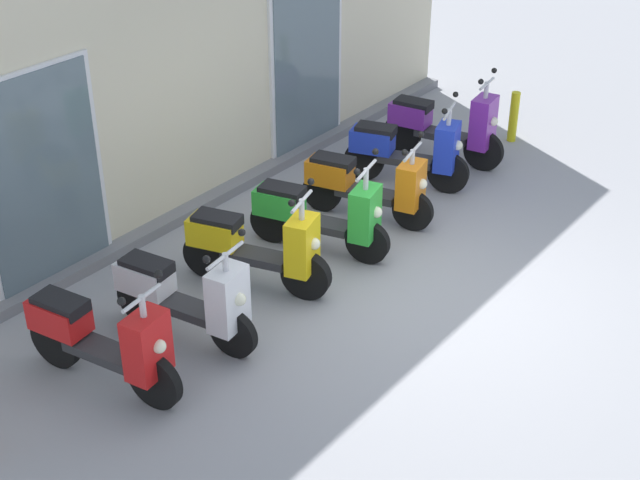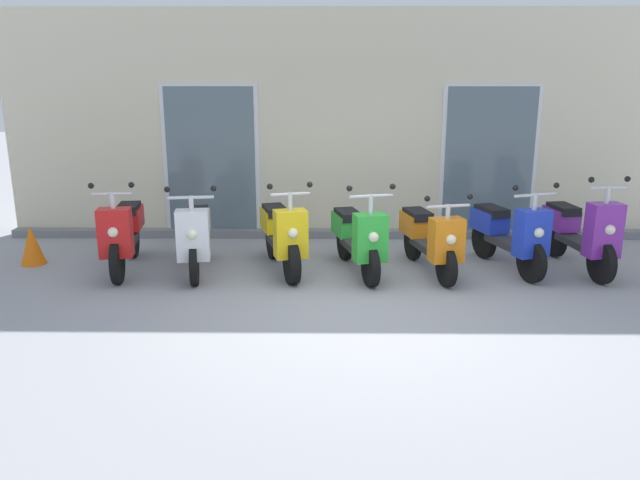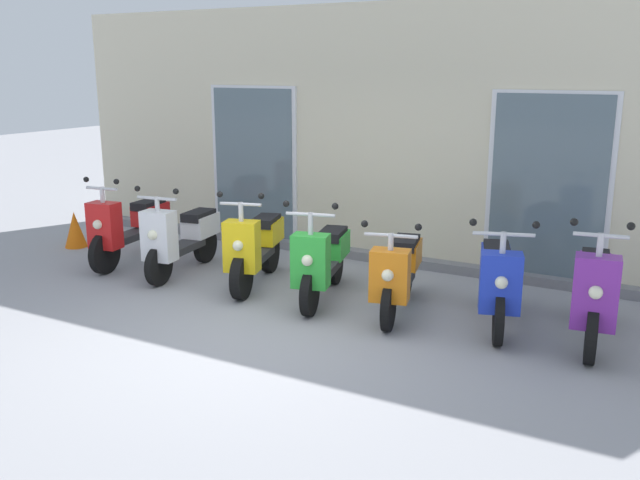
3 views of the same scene
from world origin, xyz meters
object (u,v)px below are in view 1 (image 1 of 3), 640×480
scooter_yellow (257,247)px  scooter_purple (446,125)px  scooter_red (103,339)px  scooter_orange (367,184)px  scooter_blue (408,150)px  scooter_green (320,214)px  curb_bollard (514,117)px  scooter_white (186,295)px

scooter_yellow → scooter_purple: (3.79, 0.06, 0.03)m
scooter_red → scooter_orange: scooter_red is taller
scooter_orange → scooter_blue: bearing=6.3°
scooter_red → scooter_blue: size_ratio=1.07×
scooter_green → scooter_orange: bearing=1.1°
scooter_red → scooter_green: (2.96, -0.07, -0.03)m
scooter_yellow → curb_bollard: (4.93, -0.33, -0.12)m
scooter_white → scooter_purple: scooter_purple is taller
scooter_purple → scooter_white: bearing=-178.4°
scooter_red → scooter_yellow: bearing=0.2°
scooter_white → curb_bollard: bearing=-2.5°
scooter_white → scooter_blue: (3.96, 0.13, 0.00)m
scooter_red → scooter_white: bearing=-4.0°
scooter_white → scooter_yellow: 1.08m
scooter_green → scooter_white: bearing=180.0°
curb_bollard → scooter_blue: bearing=169.2°
scooter_red → scooter_orange: bearing=-0.7°
scooter_purple → curb_bollard: bearing=-19.3°
scooter_orange → scooter_purple: bearing=3.5°
scooter_yellow → scooter_purple: 3.79m
scooter_red → curb_bollard: size_ratio=2.36×
scooter_yellow → scooter_purple: bearing=1.0°
scooter_white → scooter_green: bearing=-0.0°
scooter_orange → curb_bollard: scooter_orange is taller
scooter_red → scooter_orange: 3.87m
scooter_orange → scooter_purple: scooter_purple is taller
scooter_red → scooter_yellow: scooter_red is taller
scooter_blue → curb_bollard: size_ratio=2.20×
scooter_white → scooter_green: (2.03, -0.00, -0.02)m
scooter_orange → scooter_blue: 1.03m
scooter_orange → scooter_red: bearing=179.3°
scooter_orange → scooter_purple: size_ratio=0.95×
scooter_blue → scooter_purple: scooter_purple is taller
scooter_red → scooter_yellow: (2.01, 0.01, -0.03)m
scooter_white → scooter_yellow: size_ratio=0.99×
scooter_blue → curb_bollard: (2.04, -0.39, -0.14)m
scooter_blue → scooter_purple: bearing=0.4°
scooter_yellow → curb_bollard: 4.94m
scooter_red → scooter_purple: scooter_purple is taller
scooter_green → curb_bollard: scooter_green is taller
scooter_orange → scooter_white: bearing=-179.7°
scooter_white → scooter_green: 2.03m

